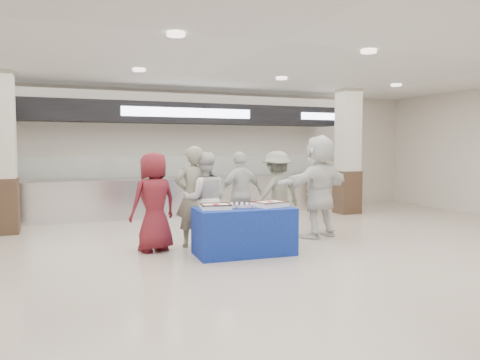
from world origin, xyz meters
name	(u,v)px	position (x,y,z in m)	size (l,w,h in m)	color
ground	(279,265)	(0.00, 0.00, 0.00)	(14.00, 14.00, 0.00)	beige
serving_line	(185,169)	(0.00, 5.40, 1.16)	(8.70, 0.85, 2.80)	silver
column_left	(2,157)	(-4.00, 4.20, 1.53)	(0.55, 0.55, 3.20)	#372519
column_right	(348,154)	(4.00, 4.20, 1.53)	(0.55, 0.55, 3.20)	#372519
display_table	(244,231)	(-0.23, 0.81, 0.38)	(1.55, 0.78, 0.75)	#163198
sheet_cake_left	(216,206)	(-0.70, 0.82, 0.80)	(0.49, 0.41, 0.09)	white
sheet_cake_right	(270,203)	(0.22, 0.80, 0.80)	(0.57, 0.49, 0.10)	white
cupcake_tray	(242,205)	(-0.25, 0.85, 0.78)	(0.49, 0.44, 0.07)	#B5B5BA
civilian_maroon	(154,202)	(-1.52, 1.56, 0.82)	(0.80, 0.52, 1.63)	maroon
soldier_a	(193,197)	(-0.82, 1.68, 0.87)	(0.63, 0.41, 1.73)	slate
chef_tall	(204,199)	(-0.64, 1.63, 0.82)	(0.79, 0.62, 1.63)	silver
chef_short	(241,194)	(0.27, 2.23, 0.82)	(0.96, 0.40, 1.63)	silver
soldier_b	(277,193)	(1.01, 2.17, 0.82)	(1.06, 0.61, 1.64)	slate
civilian_white	(319,186)	(1.63, 1.63, 0.97)	(1.81, 0.57, 1.95)	white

